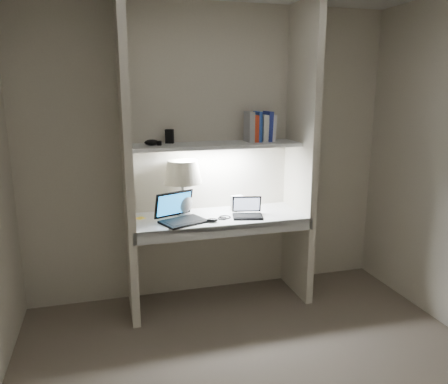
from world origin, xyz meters
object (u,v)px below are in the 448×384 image
object	(u,v)px
table_lamp	(183,178)
speaker	(237,203)
laptop_main	(180,215)
book_row	(260,127)
laptop_netbook	(247,212)

from	to	relation	value
table_lamp	speaker	world-z (taller)	table_lamp
laptop_main	speaker	xyz separation A→B (m)	(0.53, 0.18, 0.01)
laptop_main	book_row	world-z (taller)	book_row
laptop_netbook	speaker	world-z (taller)	laptop_netbook
laptop_main	laptop_netbook	distance (m)	0.56
laptop_main	speaker	bearing A→B (deg)	-3.91
table_lamp	laptop_netbook	xyz separation A→B (m)	(0.50, -0.19, -0.27)
book_row	table_lamp	bearing A→B (deg)	-177.45
laptop_netbook	book_row	world-z (taller)	book_row
laptop_netbook	speaker	xyz separation A→B (m)	(-0.03, 0.19, 0.03)
table_lamp	laptop_main	xyz separation A→B (m)	(-0.06, -0.17, -0.26)
laptop_netbook	speaker	bearing A→B (deg)	112.40
laptop_netbook	book_row	size ratio (longest dim) A/B	1.12
table_lamp	laptop_netbook	world-z (taller)	table_lamp
laptop_netbook	book_row	distance (m)	0.73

